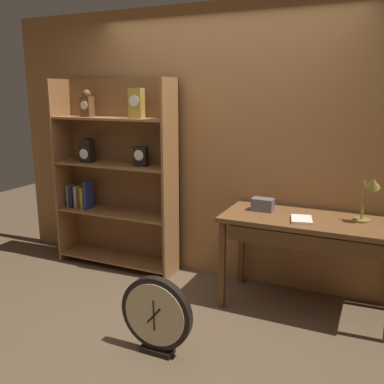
# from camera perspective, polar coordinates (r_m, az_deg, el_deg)

# --- Properties ---
(ground_plane) EXTENTS (10.00, 10.00, 0.00)m
(ground_plane) POSITION_cam_1_polar(r_m,az_deg,el_deg) (3.35, -4.50, -19.32)
(ground_plane) COLOR brown
(back_wood_panel) EXTENTS (4.80, 0.05, 2.60)m
(back_wood_panel) POSITION_cam_1_polar(r_m,az_deg,el_deg) (4.06, 4.23, 6.10)
(back_wood_panel) COLOR #9E6B3D
(back_wood_panel) RESTS_ON ground
(bookshelf) EXTENTS (1.32, 0.33, 1.94)m
(bookshelf) POSITION_cam_1_polar(r_m,az_deg,el_deg) (4.43, -10.41, 2.16)
(bookshelf) COLOR brown
(bookshelf) RESTS_ON ground
(workbench) EXTENTS (1.40, 0.63, 0.81)m
(workbench) POSITION_cam_1_polar(r_m,az_deg,el_deg) (3.58, 15.38, -4.96)
(workbench) COLOR brown
(workbench) RESTS_ON ground
(desk_lamp) EXTENTS (0.18, 0.18, 0.39)m
(desk_lamp) POSITION_cam_1_polar(r_m,az_deg,el_deg) (3.53, 22.82, -0.17)
(desk_lamp) COLOR olive
(desk_lamp) RESTS_ON workbench
(toolbox_small) EXTENTS (0.18, 0.12, 0.11)m
(toolbox_small) POSITION_cam_1_polar(r_m,az_deg,el_deg) (3.70, 9.51, -1.68)
(toolbox_small) COLOR #595960
(toolbox_small) RESTS_ON workbench
(open_repair_manual) EXTENTS (0.20, 0.25, 0.02)m
(open_repair_manual) POSITION_cam_1_polar(r_m,az_deg,el_deg) (3.48, 14.57, -3.64)
(open_repair_manual) COLOR silver
(open_repair_manual) RESTS_ON workbench
(round_clock_large) EXTENTS (0.54, 0.11, 0.58)m
(round_clock_large) POSITION_cam_1_polar(r_m,az_deg,el_deg) (3.07, -4.83, -16.25)
(round_clock_large) COLOR black
(round_clock_large) RESTS_ON ground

